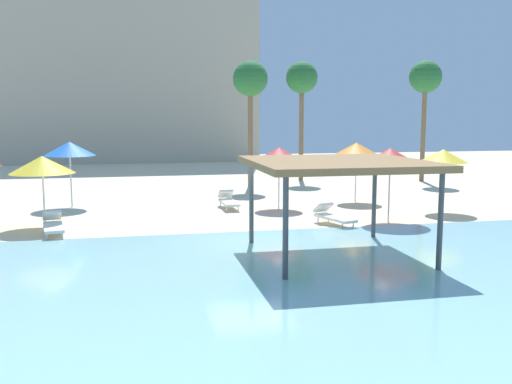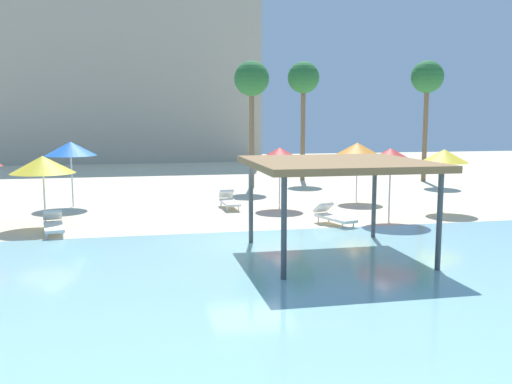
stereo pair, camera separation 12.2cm
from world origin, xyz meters
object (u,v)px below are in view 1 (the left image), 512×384
(lounge_chair_0, at_px, (53,224))
(shade_pavilion, at_px, (337,166))
(beach_umbrella_blue_6, at_px, (70,149))
(palm_tree_2, at_px, (302,81))
(beach_umbrella_red_5, at_px, (390,157))
(lounge_chair_1, at_px, (228,200))
(beach_umbrella_orange_1, at_px, (356,149))
(beach_umbrella_red_2, at_px, (279,154))
(beach_umbrella_yellow_0, at_px, (443,156))
(beach_umbrella_yellow_4, at_px, (42,165))
(palm_tree_1, at_px, (425,80))
(lounge_chair_2, at_px, (332,216))
(palm_tree_0, at_px, (250,82))

(lounge_chair_0, bearing_deg, shade_pavilion, 49.74)
(beach_umbrella_blue_6, bearing_deg, palm_tree_2, 31.79)
(beach_umbrella_red_5, xyz_separation_m, lounge_chair_1, (-5.29, 4.37, -2.08))
(beach_umbrella_orange_1, bearing_deg, beach_umbrella_red_2, -164.82)
(beach_umbrella_yellow_0, bearing_deg, lounge_chair_0, -174.55)
(beach_umbrella_blue_6, distance_m, lounge_chair_0, 6.24)
(beach_umbrella_yellow_4, xyz_separation_m, lounge_chair_0, (0.47, -1.42, -1.87))
(palm_tree_2, bearing_deg, palm_tree_1, -16.35)
(beach_umbrella_red_5, distance_m, lounge_chair_2, 3.03)
(beach_umbrella_yellow_0, bearing_deg, palm_tree_1, 65.62)
(lounge_chair_1, bearing_deg, palm_tree_2, 145.50)
(beach_umbrella_yellow_4, xyz_separation_m, beach_umbrella_blue_6, (0.45, 4.43, 0.31))
(lounge_chair_0, relative_size, palm_tree_1, 0.28)
(shade_pavilion, distance_m, beach_umbrella_yellow_0, 9.20)
(beach_umbrella_red_2, relative_size, lounge_chair_2, 1.30)
(beach_umbrella_red_5, distance_m, lounge_chair_1, 7.18)
(shade_pavilion, height_order, lounge_chair_2, shade_pavilion)
(shade_pavilion, height_order, beach_umbrella_red_5, beach_umbrella_red_5)
(lounge_chair_0, xyz_separation_m, palm_tree_2, (12.61, 13.67, 5.67))
(shade_pavilion, xyz_separation_m, palm_tree_1, (11.44, 16.36, 3.46))
(beach_umbrella_yellow_4, height_order, lounge_chair_0, beach_umbrella_yellow_4)
(shade_pavilion, bearing_deg, lounge_chair_1, 100.37)
(lounge_chair_0, bearing_deg, beach_umbrella_yellow_4, -171.77)
(palm_tree_1, bearing_deg, beach_umbrella_red_5, -123.11)
(beach_umbrella_blue_6, distance_m, palm_tree_1, 20.75)
(beach_umbrella_yellow_0, xyz_separation_m, palm_tree_2, (-2.36, 12.24, 3.71))
(lounge_chair_1, height_order, lounge_chair_2, same)
(shade_pavilion, xyz_separation_m, beach_umbrella_orange_1, (4.44, 9.56, -0.12))
(beach_umbrella_blue_6, xyz_separation_m, palm_tree_2, (12.63, 7.83, 3.48))
(lounge_chair_0, bearing_deg, beach_umbrella_red_5, 78.54)
(beach_umbrella_yellow_4, distance_m, palm_tree_2, 18.32)
(beach_umbrella_yellow_4, relative_size, palm_tree_2, 0.35)
(lounge_chair_2, height_order, palm_tree_2, palm_tree_2)
(beach_umbrella_yellow_0, xyz_separation_m, lounge_chair_1, (-8.44, 2.66, -1.96))
(palm_tree_1, bearing_deg, beach_umbrella_blue_6, -163.58)
(palm_tree_2, bearing_deg, lounge_chair_2, -102.01)
(beach_umbrella_yellow_0, relative_size, lounge_chair_0, 1.30)
(beach_umbrella_blue_6, xyz_separation_m, lounge_chair_1, (6.56, -1.76, -2.18))
(shade_pavilion, distance_m, beach_umbrella_red_2, 8.52)
(beach_umbrella_orange_1, height_order, lounge_chair_1, beach_umbrella_orange_1)
(beach_umbrella_orange_1, height_order, beach_umbrella_blue_6, beach_umbrella_blue_6)
(beach_umbrella_red_2, bearing_deg, beach_umbrella_red_5, -52.01)
(beach_umbrella_orange_1, bearing_deg, lounge_chair_2, -119.87)
(beach_umbrella_orange_1, height_order, palm_tree_0, palm_tree_0)
(shade_pavilion, height_order, beach_umbrella_yellow_0, shade_pavilion)
(beach_umbrella_red_5, height_order, lounge_chair_2, beach_umbrella_red_5)
(beach_umbrella_orange_1, distance_m, lounge_chair_1, 6.44)
(beach_umbrella_yellow_4, distance_m, lounge_chair_1, 7.73)
(beach_umbrella_orange_1, distance_m, palm_tree_1, 10.40)
(beach_umbrella_orange_1, bearing_deg, lounge_chair_1, -173.14)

